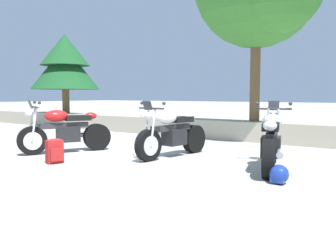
{
  "coord_description": "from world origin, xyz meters",
  "views": [
    {
      "loc": [
        5.0,
        -4.91,
        1.29
      ],
      "look_at": [
        0.66,
        1.2,
        0.65
      ],
      "focal_mm": 38.99,
      "sensor_mm": 36.0,
      "label": 1
    }
  ],
  "objects_px": {
    "motorcycle_white_centre": "(172,134)",
    "rider_backpack": "(55,151)",
    "rider_helmet": "(279,175)",
    "pine_tree_far_left": "(65,63)",
    "motorcycle_red_near_left": "(65,131)",
    "motorcycle_silver_far_right": "(271,142)"
  },
  "relations": [
    {
      "from": "motorcycle_silver_far_right",
      "to": "pine_tree_far_left",
      "type": "bearing_deg",
      "value": 159.58
    },
    {
      "from": "motorcycle_red_near_left",
      "to": "motorcycle_silver_far_right",
      "type": "distance_m",
      "value": 4.51
    },
    {
      "from": "motorcycle_white_centre",
      "to": "pine_tree_far_left",
      "type": "bearing_deg",
      "value": 155.07
    },
    {
      "from": "motorcycle_red_near_left",
      "to": "rider_helmet",
      "type": "height_order",
      "value": "motorcycle_red_near_left"
    },
    {
      "from": "motorcycle_silver_far_right",
      "to": "pine_tree_far_left",
      "type": "height_order",
      "value": "pine_tree_far_left"
    },
    {
      "from": "rider_backpack",
      "to": "rider_helmet",
      "type": "xyz_separation_m",
      "value": [
        3.99,
        0.86,
        -0.11
      ]
    },
    {
      "from": "motorcycle_white_centre",
      "to": "rider_backpack",
      "type": "bearing_deg",
      "value": -126.4
    },
    {
      "from": "motorcycle_white_centre",
      "to": "motorcycle_silver_far_right",
      "type": "height_order",
      "value": "same"
    },
    {
      "from": "motorcycle_silver_far_right",
      "to": "pine_tree_far_left",
      "type": "distance_m",
      "value": 10.91
    },
    {
      "from": "rider_helmet",
      "to": "pine_tree_far_left",
      "type": "distance_m",
      "value": 11.75
    },
    {
      "from": "pine_tree_far_left",
      "to": "motorcycle_silver_far_right",
      "type": "bearing_deg",
      "value": -20.42
    },
    {
      "from": "motorcycle_silver_far_right",
      "to": "rider_helmet",
      "type": "xyz_separation_m",
      "value": [
        0.46,
        -0.95,
        -0.35
      ]
    },
    {
      "from": "rider_helmet",
      "to": "pine_tree_far_left",
      "type": "bearing_deg",
      "value": 155.93
    },
    {
      "from": "motorcycle_red_near_left",
      "to": "rider_backpack",
      "type": "height_order",
      "value": "motorcycle_red_near_left"
    },
    {
      "from": "rider_helmet",
      "to": "pine_tree_far_left",
      "type": "xyz_separation_m",
      "value": [
        -10.49,
        4.69,
        2.46
      ]
    },
    {
      "from": "rider_backpack",
      "to": "rider_helmet",
      "type": "bearing_deg",
      "value": 12.19
    },
    {
      "from": "motorcycle_white_centre",
      "to": "rider_backpack",
      "type": "distance_m",
      "value": 2.35
    },
    {
      "from": "motorcycle_red_near_left",
      "to": "pine_tree_far_left",
      "type": "xyz_separation_m",
      "value": [
        -5.6,
        4.59,
        2.11
      ]
    },
    {
      "from": "rider_helmet",
      "to": "motorcycle_red_near_left",
      "type": "bearing_deg",
      "value": 178.91
    },
    {
      "from": "motorcycle_white_centre",
      "to": "rider_helmet",
      "type": "xyz_separation_m",
      "value": [
        2.6,
        -1.02,
        -0.35
      ]
    },
    {
      "from": "motorcycle_red_near_left",
      "to": "motorcycle_silver_far_right",
      "type": "xyz_separation_m",
      "value": [
        4.42,
        0.86,
        0.0
      ]
    },
    {
      "from": "motorcycle_white_centre",
      "to": "rider_helmet",
      "type": "bearing_deg",
      "value": -21.42
    }
  ]
}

